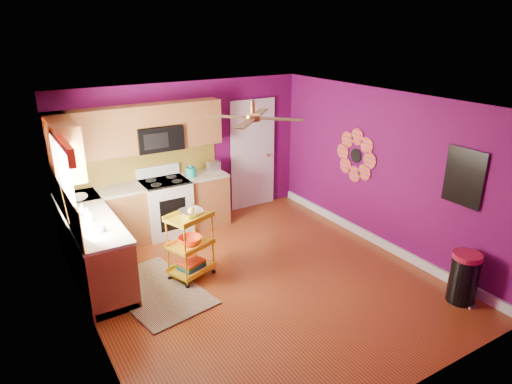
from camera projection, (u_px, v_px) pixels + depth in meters
ground at (260, 280)px, 6.46m from camera, size 5.00×5.00×0.00m
room_envelope at (263, 170)px, 5.90m from camera, size 4.54×5.04×2.52m
lower_cabinets at (126, 227)px, 7.11m from camera, size 2.81×2.31×0.94m
electric_range at (166, 206)px, 7.76m from camera, size 0.76×0.66×1.13m
upper_cabinetry at (117, 136)px, 6.96m from camera, size 2.80×2.30×1.26m
left_window at (63, 168)px, 5.61m from camera, size 0.08×1.35×1.08m
panel_door at (253, 156)px, 8.73m from camera, size 0.95×0.11×2.15m
right_wall_art at (400, 164)px, 6.77m from camera, size 0.04×2.74×1.04m
ceiling_fan at (253, 117)px, 5.82m from camera, size 1.01×1.01×0.26m
shag_rug at (157, 291)px, 6.18m from camera, size 1.25×1.76×0.02m
rolling_cart at (191, 242)px, 6.36m from camera, size 0.69×0.60×1.06m
trash_can at (464, 278)px, 5.86m from camera, size 0.41×0.43×0.69m
teal_kettle at (191, 172)px, 7.80m from camera, size 0.18×0.18×0.21m
toaster at (213, 166)px, 8.08m from camera, size 0.22×0.15×0.18m
soap_bottle_a at (88, 215)px, 6.00m from camera, size 0.09×0.09×0.20m
soap_bottle_b at (82, 209)px, 6.25m from camera, size 0.13×0.13×0.16m
counter_dish at (78, 198)px, 6.78m from camera, size 0.27×0.27×0.07m
counter_cup at (101, 228)px, 5.75m from camera, size 0.11×0.11×0.09m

